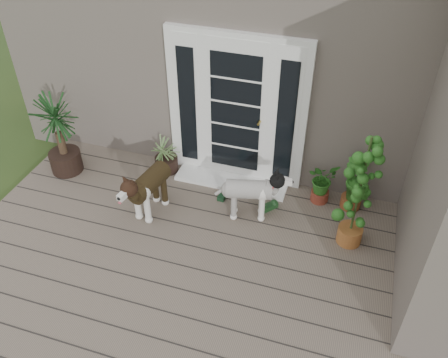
% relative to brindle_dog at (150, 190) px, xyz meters
% --- Properties ---
extents(deck, '(6.20, 4.60, 0.12)m').
position_rel_brindle_dog_xyz_m(deck, '(1.03, -1.10, -0.42)').
color(deck, '#6B5B4C').
rests_on(deck, ground).
extents(house_main, '(7.40, 4.00, 3.10)m').
position_rel_brindle_dog_xyz_m(house_main, '(1.03, 3.15, 1.07)').
color(house_main, '#665E54').
rests_on(house_main, ground).
extents(door_unit, '(1.90, 0.14, 2.15)m').
position_rel_brindle_dog_xyz_m(door_unit, '(0.83, 1.10, 0.72)').
color(door_unit, white).
rests_on(door_unit, deck).
extents(door_step, '(1.60, 0.40, 0.05)m').
position_rel_brindle_dog_xyz_m(door_step, '(0.83, 0.90, -0.33)').
color(door_step, white).
rests_on(door_step, deck).
extents(brindle_dog, '(0.52, 0.91, 0.72)m').
position_rel_brindle_dog_xyz_m(brindle_dog, '(0.00, 0.00, 0.00)').
color(brindle_dog, '#352713').
rests_on(brindle_dog, deck).
extents(white_dog, '(0.84, 0.51, 0.66)m').
position_rel_brindle_dog_xyz_m(white_dog, '(1.24, 0.30, -0.03)').
color(white_dog, silver).
rests_on(white_dog, deck).
extents(spider_plant, '(0.71, 0.71, 0.60)m').
position_rel_brindle_dog_xyz_m(spider_plant, '(-0.17, 0.90, -0.06)').
color(spider_plant, '#8EA968').
rests_on(spider_plant, deck).
extents(yucca, '(1.09, 1.09, 1.25)m').
position_rel_brindle_dog_xyz_m(yucca, '(-1.58, 0.45, 0.26)').
color(yucca, '#113314').
rests_on(yucca, deck).
extents(herb_a, '(0.54, 0.54, 0.50)m').
position_rel_brindle_dog_xyz_m(herb_a, '(2.09, 0.90, -0.11)').
color(herb_a, '#215F1B').
rests_on(herb_a, deck).
extents(herb_b, '(0.54, 0.54, 0.58)m').
position_rel_brindle_dog_xyz_m(herb_b, '(2.51, 0.90, -0.07)').
color(herb_b, '#18571A').
rests_on(herb_b, deck).
extents(herb_c, '(0.43, 0.43, 0.55)m').
position_rel_brindle_dog_xyz_m(herb_c, '(3.37, 0.90, -0.08)').
color(herb_c, '#164F17').
rests_on(herb_c, deck).
extents(sapling, '(0.53, 0.53, 1.60)m').
position_rel_brindle_dog_xyz_m(sapling, '(2.56, 0.23, 0.44)').
color(sapling, '#1D5719').
rests_on(sapling, deck).
extents(clog_left, '(0.16, 0.29, 0.08)m').
position_rel_brindle_dog_xyz_m(clog_left, '(0.82, 0.57, -0.32)').
color(clog_left, black).
rests_on(clog_left, deck).
extents(clog_right, '(0.29, 0.31, 0.09)m').
position_rel_brindle_dog_xyz_m(clog_right, '(1.47, 0.51, -0.31)').
color(clog_right, '#163718').
rests_on(clog_right, deck).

